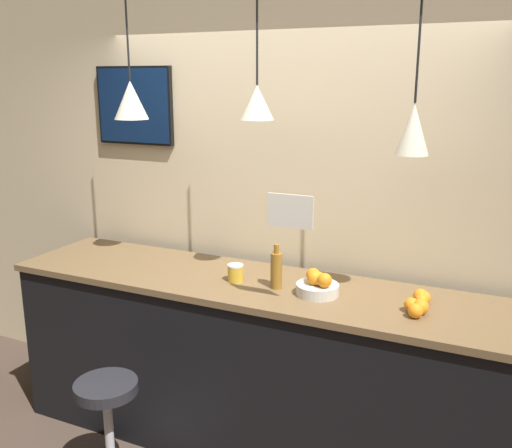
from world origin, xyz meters
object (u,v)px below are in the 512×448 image
(fruit_bowl, at_px, (318,285))
(mounted_tv, at_px, (134,106))
(spread_jar, at_px, (235,273))
(juice_bottle, at_px, (276,270))
(bar_stool, at_px, (109,424))

(fruit_bowl, relative_size, mounted_tv, 0.39)
(spread_jar, bearing_deg, juice_bottle, 0.00)
(mounted_tv, bearing_deg, bar_stool, -63.67)
(juice_bottle, bearing_deg, mounted_tv, 160.31)
(fruit_bowl, distance_m, mounted_tv, 1.81)
(juice_bottle, relative_size, spread_jar, 2.52)
(bar_stool, xyz_separation_m, fruit_bowl, (0.94, 0.67, 0.72))
(juice_bottle, xyz_separation_m, mounted_tv, (-1.25, 0.45, 0.86))
(bar_stool, distance_m, mounted_tv, 2.05)
(bar_stool, bearing_deg, fruit_bowl, 35.21)
(fruit_bowl, distance_m, spread_jar, 0.50)
(fruit_bowl, height_order, spread_jar, fruit_bowl)
(juice_bottle, bearing_deg, spread_jar, 180.00)
(bar_stool, relative_size, mounted_tv, 1.10)
(fruit_bowl, bearing_deg, mounted_tv, 163.23)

